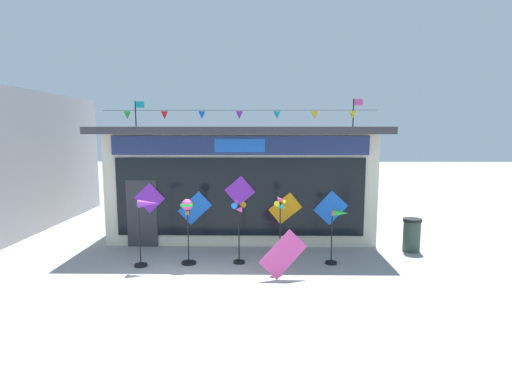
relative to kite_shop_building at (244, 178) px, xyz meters
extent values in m
plane|color=#9E9B99|center=(-0.97, -6.31, -1.80)|extent=(80.00, 80.00, 0.00)
cube|color=beige|center=(0.00, 0.06, -0.12)|extent=(8.12, 5.32, 3.35)
cube|color=#333338|center=(0.00, -0.40, 1.65)|extent=(8.52, 6.24, 0.20)
cube|color=navy|center=(0.00, -2.64, 1.22)|extent=(7.47, 0.08, 0.55)
cube|color=blue|center=(0.00, -2.67, 1.22)|extent=(1.46, 0.04, 0.39)
cube|color=black|center=(0.00, -2.63, -0.29)|extent=(7.31, 0.06, 2.31)
cube|color=#333338|center=(-2.92, -2.64, -0.80)|extent=(0.90, 0.07, 2.00)
cube|color=purple|center=(-2.66, -2.69, -0.32)|extent=(0.92, 0.03, 0.92)
cube|color=blue|center=(-1.33, -2.69, -0.61)|extent=(1.02, 0.03, 1.01)
cube|color=purple|center=(0.00, -2.69, -0.10)|extent=(0.91, 0.03, 0.90)
cube|color=orange|center=(1.33, -2.69, -0.61)|extent=(1.00, 0.03, 0.96)
cube|color=blue|center=(2.67, -2.69, -0.59)|extent=(1.02, 0.03, 1.03)
cylinder|color=black|center=(0.00, -2.76, 2.22)|extent=(7.79, 0.01, 0.01)
cone|color=green|center=(-3.20, -2.76, 2.08)|extent=(0.20, 0.20, 0.22)
cone|color=red|center=(-2.13, -2.76, 2.08)|extent=(0.20, 0.20, 0.22)
cone|color=blue|center=(-1.06, -2.76, 2.08)|extent=(0.20, 0.20, 0.22)
cone|color=purple|center=(0.00, -2.76, 2.08)|extent=(0.20, 0.20, 0.22)
cone|color=#19B7BC|center=(1.07, -2.76, 2.08)|extent=(0.20, 0.20, 0.22)
cone|color=yellow|center=(2.14, -2.76, 2.08)|extent=(0.20, 0.20, 0.22)
cone|color=yellow|center=(3.20, -2.76, 2.08)|extent=(0.20, 0.20, 0.22)
cylinder|color=black|center=(-3.81, 0.06, 2.22)|extent=(0.04, 0.04, 0.93)
cube|color=#19B7BC|center=(-3.65, 0.06, 2.56)|extent=(0.32, 0.02, 0.22)
cylinder|color=black|center=(3.81, 0.06, 2.25)|extent=(0.04, 0.04, 1.00)
cube|color=#EA4CA3|center=(3.97, 0.06, 2.63)|extent=(0.32, 0.02, 0.22)
cylinder|color=black|center=(-2.44, -4.54, -1.77)|extent=(0.33, 0.33, 0.06)
cylinder|color=black|center=(-2.44, -4.54, -0.98)|extent=(0.03, 0.03, 1.63)
cone|color=purple|center=(-2.20, -4.54, -0.17)|extent=(0.52, 0.29, 0.21)
cylinder|color=green|center=(-2.44, -4.54, -0.17)|extent=(0.03, 0.16, 0.16)
cylinder|color=black|center=(-1.25, -4.32, -1.77)|extent=(0.38, 0.38, 0.06)
cylinder|color=black|center=(-1.25, -4.32, -1.09)|extent=(0.03, 0.03, 1.42)
sphere|color=#EA4CA3|center=(-1.25, -4.32, -0.23)|extent=(0.30, 0.30, 0.30)
cube|color=green|center=(-1.25, -4.32, -0.23)|extent=(0.31, 0.31, 0.07)
cube|color=brown|center=(-1.25, -4.32, -0.44)|extent=(0.10, 0.10, 0.10)
cylinder|color=black|center=(0.06, -4.23, -1.77)|extent=(0.30, 0.30, 0.06)
cylinder|color=black|center=(0.06, -4.23, -1.02)|extent=(0.03, 0.03, 1.55)
cylinder|color=black|center=(0.06, -4.27, -0.25)|extent=(0.06, 0.04, 0.06)
cone|color=orange|center=(0.17, -4.27, -0.25)|extent=(0.16, 0.17, 0.16)
cone|color=purple|center=(0.06, -4.27, -0.14)|extent=(0.17, 0.16, 0.16)
cone|color=blue|center=(-0.05, -4.27, -0.25)|extent=(0.16, 0.17, 0.16)
cone|color=#EA4CA3|center=(0.06, -4.27, -0.36)|extent=(0.17, 0.16, 0.16)
cylinder|color=black|center=(1.12, -4.46, -1.77)|extent=(0.31, 0.31, 0.06)
cylinder|color=black|center=(1.12, -4.46, -0.97)|extent=(0.03, 0.03, 1.64)
cylinder|color=black|center=(1.12, -4.50, -0.15)|extent=(0.06, 0.04, 0.06)
cone|color=orange|center=(1.21, -4.50, -0.15)|extent=(0.14, 0.14, 0.14)
cone|color=#EA4CA3|center=(1.12, -4.50, -0.06)|extent=(0.14, 0.14, 0.14)
cone|color=yellow|center=(1.02, -4.50, -0.15)|extent=(0.14, 0.14, 0.14)
cone|color=#19B7BC|center=(1.12, -4.50, -0.24)|extent=(0.14, 0.14, 0.14)
cylinder|color=black|center=(2.46, -4.25, -1.77)|extent=(0.30, 0.30, 0.06)
cylinder|color=black|center=(2.46, -4.25, -1.12)|extent=(0.03, 0.03, 1.35)
cone|color=green|center=(2.66, -4.25, -0.44)|extent=(0.43, 0.26, 0.19)
cylinder|color=#EA4CA3|center=(2.46, -4.25, -0.44)|extent=(0.03, 0.16, 0.16)
cylinder|color=#2D4238|center=(4.95, -3.02, -1.36)|extent=(0.48, 0.48, 0.88)
cylinder|color=black|center=(4.95, -3.02, -0.88)|extent=(0.52, 0.52, 0.08)
cube|color=#EA4CA3|center=(1.16, -5.34, -1.23)|extent=(1.14, 0.33, 1.14)
camera|label=1|loc=(0.70, -14.89, 1.61)|focal=29.59mm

